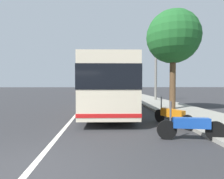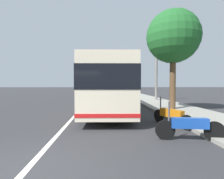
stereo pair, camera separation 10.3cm
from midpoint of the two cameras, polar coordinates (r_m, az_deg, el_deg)
ground_plane at (r=4.40m, az=-26.55°, el=-23.16°), size 220.00×220.00×0.00m
sidewalk_curb at (r=14.77m, az=17.78°, el=-5.28°), size 110.00×3.60×0.14m
lane_divider_line at (r=13.88m, az=-9.99°, el=-5.94°), size 110.00×0.16×0.01m
coach_bus at (r=12.62m, az=-1.35°, el=1.55°), size 11.55×3.05×3.20m
motorcycle_nearest_curb at (r=6.43m, az=23.59°, el=-10.69°), size 0.46×2.17×1.27m
motorcycle_far_end at (r=8.35m, az=18.44°, el=-7.80°), size 2.12×0.97×1.26m
car_side_street at (r=43.88m, az=-7.49°, el=0.19°), size 3.96×2.01×1.53m
car_ahead_same_lane at (r=36.02m, az=-9.52°, el=-0.14°), size 4.77×2.12×1.47m
car_far_distant at (r=55.68m, az=-2.72°, el=0.52°), size 4.46×1.86×1.53m
car_oncoming at (r=49.95m, az=-2.66°, el=0.34°), size 4.37×1.88×1.41m
roadside_tree_mid_block at (r=13.39m, az=18.84°, el=15.62°), size 3.65×3.65×6.95m
utility_pole at (r=20.11m, az=13.78°, el=6.61°), size 0.27×0.27×7.17m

